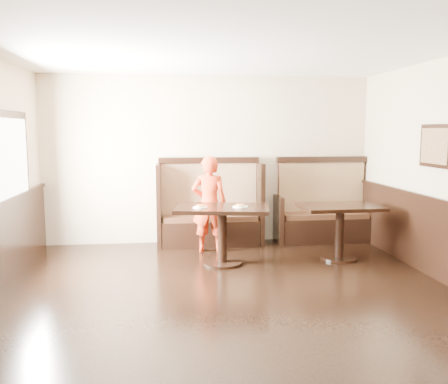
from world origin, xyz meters
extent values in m
plane|color=black|center=(0.00, 0.00, 0.00)|extent=(7.00, 7.00, 0.00)
plane|color=#C3B28D|center=(0.00, 3.50, 1.40)|extent=(5.50, 0.00, 5.50)
plane|color=white|center=(0.00, 0.00, 2.80)|extent=(7.00, 7.00, 0.00)
cube|color=black|center=(-2.71, 1.90, 1.55)|extent=(0.05, 1.50, 1.20)
cube|color=white|center=(-2.69, 1.90, 1.55)|extent=(0.01, 1.30, 1.00)
cube|color=black|center=(2.71, 1.20, 1.70)|extent=(0.04, 0.70, 0.55)
cube|color=olive|center=(2.69, 1.20, 1.70)|extent=(0.01, 0.60, 0.45)
cube|color=black|center=(0.00, 3.22, 0.21)|extent=(1.60, 0.50, 0.42)
cube|color=#3C2113|center=(0.00, 3.22, 0.46)|extent=(1.54, 0.46, 0.09)
cube|color=#430D0E|center=(0.00, 3.43, 0.90)|extent=(1.60, 0.12, 0.92)
cube|color=black|center=(0.00, 3.43, 1.40)|extent=(1.68, 0.16, 0.10)
cube|color=black|center=(-0.84, 3.32, 0.68)|extent=(0.07, 0.72, 1.36)
cube|color=black|center=(0.84, 3.32, 0.68)|extent=(0.07, 0.72, 1.36)
cube|color=black|center=(1.95, 3.22, 0.21)|extent=(1.50, 0.50, 0.42)
cube|color=#3C2113|center=(1.95, 3.22, 0.46)|extent=(1.44, 0.46, 0.09)
cube|color=#430D0E|center=(1.95, 3.43, 0.90)|extent=(1.50, 0.12, 0.92)
cube|color=black|center=(1.95, 3.43, 1.40)|extent=(1.58, 0.16, 0.10)
cube|color=black|center=(1.16, 3.32, 0.40)|extent=(0.07, 0.72, 0.80)
cube|color=black|center=(2.74, 3.32, 0.40)|extent=(0.07, 0.72, 0.80)
cube|color=black|center=(0.07, 2.06, 0.80)|extent=(1.42, 1.03, 0.05)
cylinder|color=black|center=(0.07, 2.06, 0.39)|extent=(0.13, 0.13, 0.76)
cylinder|color=black|center=(0.07, 2.06, 0.02)|extent=(0.56, 0.56, 0.03)
cube|color=black|center=(1.82, 2.13, 0.78)|extent=(1.18, 0.80, 0.05)
cylinder|color=black|center=(1.82, 2.13, 0.38)|extent=(0.13, 0.13, 0.74)
cylinder|color=black|center=(1.82, 2.13, 0.02)|extent=(0.55, 0.55, 0.03)
imported|color=red|center=(-0.05, 2.78, 0.75)|extent=(0.61, 0.45, 1.51)
cylinder|color=white|center=(-0.25, 2.01, 0.84)|extent=(0.20, 0.20, 0.01)
cylinder|color=tan|center=(-0.25, 2.01, 0.85)|extent=(0.13, 0.13, 0.02)
cylinder|color=#EABA54|center=(-0.25, 2.01, 0.86)|extent=(0.11, 0.11, 0.01)
cylinder|color=white|center=(0.31, 1.99, 0.84)|extent=(0.22, 0.22, 0.01)
cylinder|color=tan|center=(0.31, 1.99, 0.85)|extent=(0.13, 0.13, 0.02)
cylinder|color=#EABA54|center=(0.31, 1.99, 0.87)|extent=(0.12, 0.12, 0.01)
camera|label=1|loc=(-0.70, -4.48, 1.90)|focal=38.00mm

